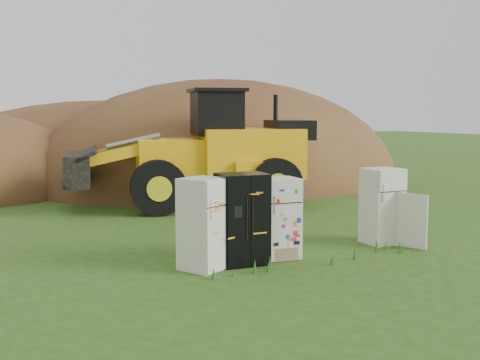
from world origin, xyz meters
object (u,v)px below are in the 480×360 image
at_px(fridge_leftmost, 204,224).
at_px(fridge_sticker, 279,218).
at_px(wheel_loader, 188,149).
at_px(fridge_open_door, 382,206).
at_px(fridge_black_side, 242,219).

xyz_separation_m(fridge_leftmost, fridge_sticker, (1.78, 0.05, -0.05)).
xyz_separation_m(fridge_leftmost, wheel_loader, (2.86, 7.07, 1.00)).
bearing_deg(fridge_sticker, fridge_open_door, 8.89).
relative_size(fridge_sticker, wheel_loader, 0.22).
bearing_deg(wheel_loader, fridge_sticker, -82.61).
height_order(fridge_sticker, wheel_loader, wheel_loader).
distance_m(fridge_black_side, wheel_loader, 7.42).
bearing_deg(fridge_black_side, fridge_leftmost, -172.62).
bearing_deg(fridge_leftmost, wheel_loader, 43.78).
bearing_deg(fridge_black_side, fridge_open_door, 8.69).
relative_size(fridge_leftmost, fridge_open_door, 1.02).
relative_size(fridge_black_side, fridge_open_door, 1.04).
bearing_deg(fridge_open_door, fridge_leftmost, -174.99).
bearing_deg(fridge_sticker, wheel_loader, 89.96).
height_order(fridge_open_door, wheel_loader, wheel_loader).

